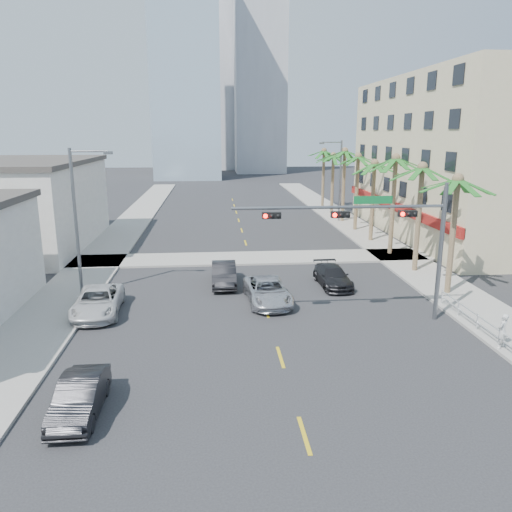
{
  "coord_description": "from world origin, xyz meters",
  "views": [
    {
      "loc": [
        -2.89,
        -16.59,
        9.9
      ],
      "look_at": [
        -0.68,
        8.98,
        3.5
      ],
      "focal_mm": 35.0,
      "sensor_mm": 36.0,
      "label": 1
    }
  ],
  "objects_px": {
    "car_parked_far": "(98,301)",
    "car_lane_left": "(224,274)",
    "traffic_signal_mast": "(383,229)",
    "car_lane_right": "(333,276)",
    "car_parked_mid": "(80,397)",
    "car_lane_center": "(267,291)",
    "pedestrian": "(502,331)"
  },
  "relations": [
    {
      "from": "car_parked_mid",
      "to": "car_lane_left",
      "type": "height_order",
      "value": "car_lane_left"
    },
    {
      "from": "pedestrian",
      "to": "traffic_signal_mast",
      "type": "bearing_deg",
      "value": -79.65
    },
    {
      "from": "car_lane_right",
      "to": "car_lane_left",
      "type": "bearing_deg",
      "value": 170.7
    },
    {
      "from": "car_parked_mid",
      "to": "car_lane_left",
      "type": "relative_size",
      "value": 0.92
    },
    {
      "from": "car_parked_mid",
      "to": "car_parked_far",
      "type": "bearing_deg",
      "value": 98.56
    },
    {
      "from": "traffic_signal_mast",
      "to": "car_parked_mid",
      "type": "xyz_separation_m",
      "value": [
        -13.58,
        -7.97,
        -4.38
      ]
    },
    {
      "from": "car_parked_far",
      "to": "car_lane_left",
      "type": "height_order",
      "value": "car_lane_left"
    },
    {
      "from": "car_lane_center",
      "to": "pedestrian",
      "type": "height_order",
      "value": "pedestrian"
    },
    {
      "from": "car_lane_left",
      "to": "pedestrian",
      "type": "relative_size",
      "value": 2.72
    },
    {
      "from": "car_lane_left",
      "to": "car_lane_right",
      "type": "distance_m",
      "value": 7.18
    },
    {
      "from": "pedestrian",
      "to": "car_lane_left",
      "type": "bearing_deg",
      "value": -79.36
    },
    {
      "from": "car_lane_left",
      "to": "car_lane_center",
      "type": "distance_m",
      "value": 4.52
    },
    {
      "from": "traffic_signal_mast",
      "to": "car_lane_right",
      "type": "distance_m",
      "value": 7.83
    },
    {
      "from": "car_parked_far",
      "to": "car_lane_center",
      "type": "relative_size",
      "value": 1.01
    },
    {
      "from": "traffic_signal_mast",
      "to": "car_lane_left",
      "type": "xyz_separation_m",
      "value": [
        -8.06,
        7.26,
        -4.32
      ]
    },
    {
      "from": "car_lane_right",
      "to": "pedestrian",
      "type": "distance_m",
      "value": 11.87
    },
    {
      "from": "traffic_signal_mast",
      "to": "car_parked_mid",
      "type": "relative_size",
      "value": 2.68
    },
    {
      "from": "traffic_signal_mast",
      "to": "car_parked_mid",
      "type": "height_order",
      "value": "traffic_signal_mast"
    },
    {
      "from": "car_parked_far",
      "to": "pedestrian",
      "type": "bearing_deg",
      "value": -21.09
    },
    {
      "from": "traffic_signal_mast",
      "to": "car_lane_right",
      "type": "height_order",
      "value": "traffic_signal_mast"
    },
    {
      "from": "car_lane_center",
      "to": "pedestrian",
      "type": "bearing_deg",
      "value": -41.38
    },
    {
      "from": "car_lane_left",
      "to": "pedestrian",
      "type": "height_order",
      "value": "pedestrian"
    },
    {
      "from": "car_parked_far",
      "to": "car_lane_left",
      "type": "bearing_deg",
      "value": 31.54
    },
    {
      "from": "traffic_signal_mast",
      "to": "pedestrian",
      "type": "bearing_deg",
      "value": -42.48
    },
    {
      "from": "car_parked_far",
      "to": "car_lane_left",
      "type": "relative_size",
      "value": 1.16
    },
    {
      "from": "car_parked_mid",
      "to": "car_lane_right",
      "type": "height_order",
      "value": "car_parked_mid"
    },
    {
      "from": "car_lane_right",
      "to": "pedestrian",
      "type": "xyz_separation_m",
      "value": [
        5.45,
        -10.54,
        0.32
      ]
    },
    {
      "from": "car_lane_left",
      "to": "pedestrian",
      "type": "xyz_separation_m",
      "value": [
        12.58,
        -11.4,
        0.24
      ]
    },
    {
      "from": "car_parked_mid",
      "to": "car_lane_right",
      "type": "bearing_deg",
      "value": 48.46
    },
    {
      "from": "car_parked_mid",
      "to": "car_parked_far",
      "type": "xyz_separation_m",
      "value": [
        -1.6,
        10.39,
        0.05
      ]
    },
    {
      "from": "car_lane_center",
      "to": "traffic_signal_mast",
      "type": "bearing_deg",
      "value": -36.33
    },
    {
      "from": "car_lane_right",
      "to": "pedestrian",
      "type": "bearing_deg",
      "value": -65.13
    }
  ]
}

